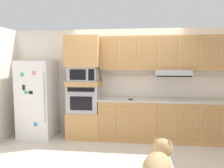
% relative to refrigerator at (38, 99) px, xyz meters
% --- Properties ---
extents(ground_plane, '(9.60, 9.60, 0.00)m').
position_rel_refrigerator_xyz_m(ground_plane, '(2.06, -0.68, -0.88)').
color(ground_plane, beige).
extents(back_kitchen_wall, '(6.20, 0.12, 2.50)m').
position_rel_refrigerator_xyz_m(back_kitchen_wall, '(2.06, 0.43, 0.37)').
color(back_kitchen_wall, silver).
rests_on(back_kitchen_wall, ground).
extents(refrigerator, '(0.76, 0.73, 1.76)m').
position_rel_refrigerator_xyz_m(refrigerator, '(0.00, 0.00, 0.00)').
color(refrigerator, white).
rests_on(refrigerator, ground).
extents(oven_base_cabinet, '(0.74, 0.62, 0.60)m').
position_rel_refrigerator_xyz_m(oven_base_cabinet, '(1.09, 0.07, -0.58)').
color(oven_base_cabinet, tan).
rests_on(oven_base_cabinet, ground).
extents(built_in_oven, '(0.70, 0.62, 0.60)m').
position_rel_refrigerator_xyz_m(built_in_oven, '(1.09, 0.07, 0.02)').
color(built_in_oven, '#A8AAAF').
rests_on(built_in_oven, oven_base_cabinet).
extents(appliance_mid_shelf, '(0.74, 0.62, 0.10)m').
position_rel_refrigerator_xyz_m(appliance_mid_shelf, '(1.09, 0.07, 0.37)').
color(appliance_mid_shelf, tan).
rests_on(appliance_mid_shelf, built_in_oven).
extents(microwave, '(0.64, 0.54, 0.32)m').
position_rel_refrigerator_xyz_m(microwave, '(1.09, 0.07, 0.58)').
color(microwave, '#A8AAAF').
rests_on(microwave, appliance_mid_shelf).
extents(appliance_upper_cabinet, '(0.74, 0.62, 0.68)m').
position_rel_refrigerator_xyz_m(appliance_upper_cabinet, '(1.09, 0.07, 1.08)').
color(appliance_upper_cabinet, tan).
rests_on(appliance_upper_cabinet, microwave).
extents(lower_cabinet_run, '(2.99, 0.63, 0.88)m').
position_rel_refrigerator_xyz_m(lower_cabinet_run, '(2.96, 0.07, -0.44)').
color(lower_cabinet_run, tan).
rests_on(lower_cabinet_run, ground).
extents(countertop_slab, '(3.03, 0.64, 0.04)m').
position_rel_refrigerator_xyz_m(countertop_slab, '(2.96, 0.07, 0.02)').
color(countertop_slab, '#BCB2A3').
rests_on(countertop_slab, lower_cabinet_run).
extents(backsplash_panel, '(3.03, 0.02, 0.50)m').
position_rel_refrigerator_xyz_m(backsplash_panel, '(2.96, 0.36, 0.29)').
color(backsplash_panel, white).
rests_on(backsplash_panel, countertop_slab).
extents(upper_cabinet_with_hood, '(2.99, 0.48, 0.88)m').
position_rel_refrigerator_xyz_m(upper_cabinet_with_hood, '(2.96, 0.19, 1.02)').
color(upper_cabinet_with_hood, tan).
rests_on(upper_cabinet_with_hood, backsplash_panel).
extents(screwdriver, '(0.16, 0.16, 0.03)m').
position_rel_refrigerator_xyz_m(screwdriver, '(2.16, -0.12, 0.05)').
color(screwdriver, black).
rests_on(screwdriver, countertop_slab).
extents(dog, '(0.48, 1.02, 0.72)m').
position_rel_refrigerator_xyz_m(dog, '(2.56, -2.10, -0.41)').
color(dog, tan).
rests_on(dog, ground).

